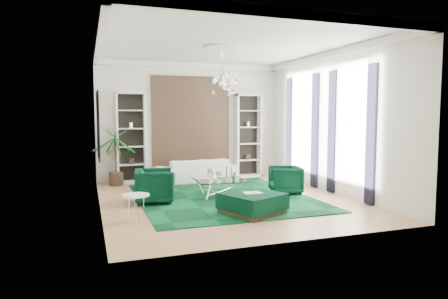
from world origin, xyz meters
name	(u,v)px	position (x,y,z in m)	size (l,w,h in m)	color
floor	(226,200)	(0.00, 0.00, -0.01)	(6.00, 7.00, 0.02)	tan
ceiling	(226,44)	(0.00, 0.00, 3.81)	(6.00, 7.00, 0.02)	white
wall_back	(191,121)	(0.00, 3.51, 1.90)	(6.00, 0.02, 3.80)	silver
wall_front	(297,128)	(0.00, -3.51, 1.90)	(6.00, 0.02, 3.80)	silver
wall_left	(98,124)	(-3.01, 0.00, 1.90)	(0.02, 7.00, 3.80)	silver
wall_right	(331,122)	(3.01, 0.00, 1.90)	(0.02, 7.00, 3.80)	silver
crown_molding	(226,49)	(0.00, 0.00, 3.70)	(6.00, 7.00, 0.18)	white
ceiling_medallion	(222,48)	(0.00, 0.30, 3.77)	(0.90, 0.90, 0.05)	white
tapestry	(191,121)	(0.00, 3.46, 1.90)	(2.50, 0.06, 2.80)	black
shelving_left	(131,138)	(-1.95, 3.31, 1.40)	(0.90, 0.38, 2.80)	white
shelving_right	(248,136)	(1.95, 3.31, 1.40)	(0.90, 0.38, 2.80)	white
painting	(99,126)	(-2.97, 0.60, 1.85)	(0.04, 1.30, 1.60)	black
window_near	(352,123)	(2.99, -0.90, 1.90)	(0.03, 1.10, 2.90)	white
curtain_near_a	(371,135)	(2.96, -1.68, 1.65)	(0.07, 0.30, 3.25)	black
curtain_near_b	(332,132)	(2.96, -0.12, 1.65)	(0.07, 0.30, 3.25)	black
window_far	(302,122)	(2.99, 1.50, 1.90)	(0.03, 1.10, 2.90)	white
curtain_far_a	(315,131)	(2.96, 0.72, 1.65)	(0.07, 0.30, 3.25)	black
curtain_far_b	(289,129)	(2.96, 2.28, 1.65)	(0.07, 0.30, 3.25)	black
rug	(222,197)	(0.00, 0.30, 0.01)	(4.20, 5.00, 0.02)	black
sofa	(196,170)	(0.00, 2.85, 0.36)	(2.45, 0.96, 0.72)	silver
armchair_left	(154,186)	(-1.75, 0.20, 0.41)	(0.87, 0.90, 0.82)	black
armchair_right	(285,180)	(1.75, 0.20, 0.37)	(0.79, 0.81, 0.74)	black
coffee_table	(219,187)	(0.00, 0.55, 0.21)	(1.25, 1.25, 0.43)	white
ottoman_side	(158,182)	(-1.35, 2.00, 0.20)	(0.89, 0.89, 0.40)	black
ottoman_front	(252,204)	(0.05, -1.55, 0.22)	(1.11, 1.11, 0.45)	black
book	(252,193)	(0.05, -1.55, 0.46)	(0.38, 0.26, 0.03)	white
side_table	(136,208)	(-2.35, -1.30, 0.26)	(0.53, 0.53, 0.51)	white
palm	(115,147)	(-2.45, 2.95, 1.17)	(1.46, 1.46, 2.33)	#186520
chandelier	(222,85)	(0.00, 0.30, 2.85)	(0.77, 0.77, 0.70)	white
table_plant	(234,176)	(0.31, 0.29, 0.54)	(0.12, 0.10, 0.21)	#186520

